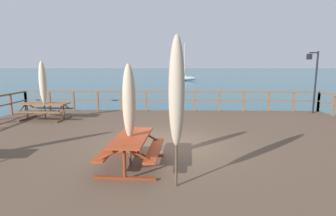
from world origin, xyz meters
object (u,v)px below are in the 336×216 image
(patio_umbrella_tall_back_left, at_px, (43,83))
(picnic_table_mid_centre, at_px, (132,145))
(picnic_table_front_left, at_px, (45,107))
(sailboat_distant, at_px, (183,78))
(patio_umbrella_short_back, at_px, (177,93))
(lamp_post_hooked, at_px, (313,73))
(patio_umbrella_short_front, at_px, (129,102))

(patio_umbrella_tall_back_left, bearing_deg, picnic_table_mid_centre, -48.63)
(picnic_table_front_left, height_order, sailboat_distant, sailboat_distant)
(picnic_table_front_left, distance_m, patio_umbrella_short_back, 9.15)
(picnic_table_mid_centre, height_order, picnic_table_front_left, same)
(picnic_table_mid_centre, xyz_separation_m, patio_umbrella_tall_back_left, (-4.94, 5.61, 1.15))
(lamp_post_hooked, bearing_deg, patio_umbrella_short_back, -129.50)
(patio_umbrella_short_back, height_order, sailboat_distant, sailboat_distant)
(picnic_table_front_left, relative_size, patio_umbrella_tall_back_left, 0.84)
(lamp_post_hooked, bearing_deg, patio_umbrella_tall_back_left, -171.69)
(picnic_table_front_left, bearing_deg, patio_umbrella_short_front, -48.90)
(picnic_table_mid_centre, relative_size, lamp_post_hooked, 0.62)
(patio_umbrella_tall_back_left, distance_m, sailboat_distant, 43.67)
(patio_umbrella_tall_back_left, distance_m, patio_umbrella_short_back, 9.00)
(picnic_table_mid_centre, distance_m, sailboat_distant, 48.63)
(picnic_table_front_left, relative_size, patio_umbrella_short_front, 0.89)
(picnic_table_front_left, bearing_deg, lamp_post_hooked, 8.04)
(picnic_table_front_left, xyz_separation_m, lamp_post_hooked, (13.12, 1.85, 1.55))
(patio_umbrella_short_back, bearing_deg, patio_umbrella_short_front, 135.53)
(patio_umbrella_tall_back_left, xyz_separation_m, patio_umbrella_short_back, (6.03, -6.67, 0.24))
(picnic_table_front_left, height_order, lamp_post_hooked, lamp_post_hooked)
(picnic_table_front_left, distance_m, patio_umbrella_tall_back_left, 1.15)
(picnic_table_mid_centre, xyz_separation_m, sailboat_distant, (2.84, 48.54, -0.67))
(patio_umbrella_short_back, relative_size, lamp_post_hooked, 0.96)
(picnic_table_front_left, height_order, patio_umbrella_short_back, patio_umbrella_short_back)
(picnic_table_mid_centre, relative_size, sailboat_distant, 0.26)
(lamp_post_hooked, height_order, sailboat_distant, sailboat_distant)
(patio_umbrella_short_back, xyz_separation_m, sailboat_distant, (1.76, 49.60, -2.06))
(picnic_table_mid_centre, distance_m, patio_umbrella_tall_back_left, 7.57)
(lamp_post_hooked, relative_size, sailboat_distant, 0.41)
(lamp_post_hooked, distance_m, sailboat_distant, 41.42)
(patio_umbrella_short_front, bearing_deg, sailboat_distant, 86.59)
(patio_umbrella_tall_back_left, relative_size, sailboat_distant, 0.35)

